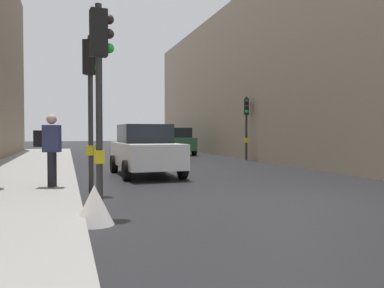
% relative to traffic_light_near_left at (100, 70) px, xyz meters
% --- Properties ---
extents(ground_plane, '(120.00, 120.00, 0.00)m').
position_rel_traffic_light_near_left_xyz_m(ground_plane, '(4.21, 0.37, -2.62)').
color(ground_plane, black).
extents(sidewalk_kerb, '(3.31, 40.00, 0.16)m').
position_rel_traffic_light_near_left_xyz_m(sidewalk_kerb, '(-1.98, 6.37, -2.54)').
color(sidewalk_kerb, gray).
rests_on(sidewalk_kerb, ground).
extents(building_facade_right, '(12.00, 35.22, 9.22)m').
position_rel_traffic_light_near_left_xyz_m(building_facade_right, '(14.75, 14.44, 1.99)').
color(building_facade_right, gray).
rests_on(building_facade_right, ground).
extents(traffic_light_near_left, '(0.44, 0.27, 3.81)m').
position_rel_traffic_light_near_left_xyz_m(traffic_light_near_left, '(0.00, 0.00, 0.00)').
color(traffic_light_near_left, '#2D2D2D').
rests_on(traffic_light_near_left, ground).
extents(traffic_light_near_right, '(0.45, 0.36, 3.84)m').
position_rel_traffic_light_near_left_xyz_m(traffic_light_near_right, '(-0.00, 2.68, 0.02)').
color(traffic_light_near_right, '#2D2D2D').
rests_on(traffic_light_near_right, ground).
extents(traffic_light_mid_street, '(0.33, 0.45, 3.34)m').
position_rel_traffic_light_near_left_xyz_m(traffic_light_mid_street, '(8.44, 12.08, -0.32)').
color(traffic_light_mid_street, '#2D2D2D').
rests_on(traffic_light_mid_street, ground).
extents(car_dark_suv, '(2.23, 4.31, 1.76)m').
position_rel_traffic_light_near_left_xyz_m(car_dark_suv, '(5.89, 23.72, -1.75)').
color(car_dark_suv, black).
rests_on(car_dark_suv, ground).
extents(car_green_estate, '(2.13, 4.26, 1.76)m').
position_rel_traffic_light_near_left_xyz_m(car_green_estate, '(6.32, 18.54, -1.75)').
color(car_green_estate, '#2D6038').
rests_on(car_green_estate, ground).
extents(car_silver_hatchback, '(2.15, 4.27, 1.76)m').
position_rel_traffic_light_near_left_xyz_m(car_silver_hatchback, '(6.41, 29.22, -1.75)').
color(car_silver_hatchback, '#BCBCC1').
rests_on(car_silver_hatchback, ground).
extents(car_white_compact, '(2.13, 4.26, 1.76)m').
position_rel_traffic_light_near_left_xyz_m(car_white_compact, '(2.02, 6.38, -1.75)').
color(car_white_compact, silver).
rests_on(car_white_compact, ground).
extents(pedestrian_with_grey_backpack, '(0.65, 0.42, 1.77)m').
position_rel_traffic_light_near_left_xyz_m(pedestrian_with_grey_backpack, '(-0.98, 2.96, -1.46)').
color(pedestrian_with_grey_backpack, black).
rests_on(pedestrian_with_grey_backpack, sidewalk_kerb).
extents(warning_sign_triangle, '(0.64, 0.64, 0.65)m').
position_rel_traffic_light_near_left_xyz_m(warning_sign_triangle, '(-0.17, -0.84, -2.30)').
color(warning_sign_triangle, silver).
rests_on(warning_sign_triangle, ground).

